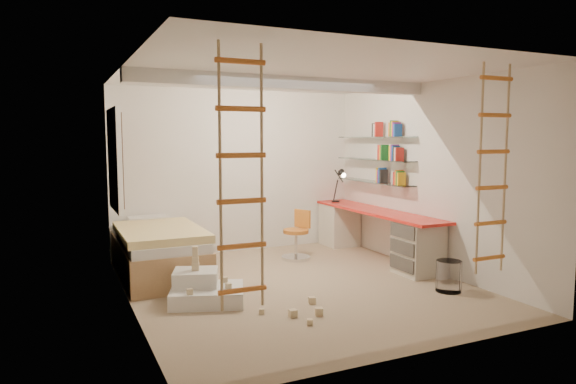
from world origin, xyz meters
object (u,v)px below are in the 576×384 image
bed (159,251)px  desk (375,232)px  swivel_chair (297,241)px  play_platform (204,290)px

bed → desk: bearing=-6.5°
swivel_chair → play_platform: size_ratio=0.78×
desk → swivel_chair: (-1.11, 0.44, -0.13)m
swivel_chair → play_platform: 2.34m
desk → play_platform: desk is taller
play_platform → swivel_chair: bearing=37.9°
bed → swivel_chair: swivel_chair is taller
play_platform → desk: bearing=18.6°
desk → bed: size_ratio=1.40×
desk → swivel_chair: desk is taller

